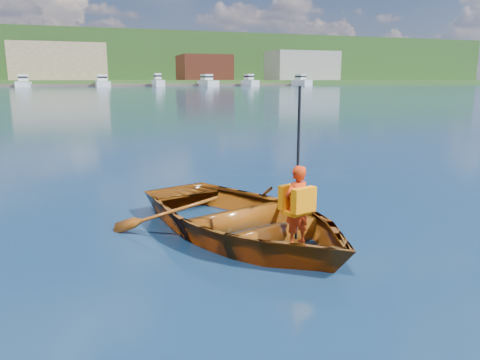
# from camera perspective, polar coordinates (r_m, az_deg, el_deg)

# --- Properties ---
(ground) EXTENTS (600.00, 600.00, 0.00)m
(ground) POSITION_cam_1_polar(r_m,az_deg,el_deg) (7.05, -8.50, -5.52)
(ground) COLOR #0E1F43
(ground) RESTS_ON ground
(rowboat) EXTENTS (3.83, 4.54, 0.80)m
(rowboat) POSITION_cam_1_polar(r_m,az_deg,el_deg) (6.47, 0.30, -4.69)
(rowboat) COLOR brown
(rowboat) RESTS_ON ground
(child_paddler) EXTENTS (0.43, 0.43, 1.95)m
(child_paddler) POSITION_cam_1_polar(r_m,az_deg,el_deg) (5.81, 6.94, -2.88)
(child_paddler) COLOR red
(child_paddler) RESTS_ON ground
(shoreline) EXTENTS (400.00, 140.00, 22.00)m
(shoreline) POSITION_cam_1_polar(r_m,az_deg,el_deg) (243.36, -19.60, 13.38)
(shoreline) COLOR #395324
(shoreline) RESTS_ON ground
(dock) EXTENTS (160.04, 9.28, 0.80)m
(dock) POSITION_cam_1_polar(r_m,az_deg,el_deg) (154.65, -18.67, 10.87)
(dock) COLOR brown
(dock) RESTS_ON ground
(waterfront_buildings) EXTENTS (202.00, 16.00, 14.00)m
(waterfront_buildings) POSITION_cam_1_polar(r_m,az_deg,el_deg) (171.83, -22.12, 13.14)
(waterfront_buildings) COLOR brown
(waterfront_buildings) RESTS_ON ground
(marina_yachts) EXTENTS (139.71, 13.99, 4.36)m
(marina_yachts) POSITION_cam_1_polar(r_m,az_deg,el_deg) (149.98, -18.69, 11.22)
(marina_yachts) COLOR white
(marina_yachts) RESTS_ON ground
(hillside_trees) EXTENTS (294.86, 78.75, 23.10)m
(hillside_trees) POSITION_cam_1_polar(r_m,az_deg,el_deg) (236.36, -11.93, 15.21)
(hillside_trees) COLOR #382314
(hillside_trees) RESTS_ON ground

